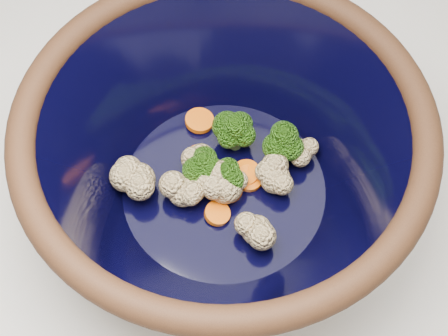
% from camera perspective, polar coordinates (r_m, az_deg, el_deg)
% --- Properties ---
extents(counter, '(1.20, 1.20, 0.90)m').
position_cam_1_polar(counter, '(1.10, 3.62, -12.00)').
color(counter, silver).
rests_on(counter, ground).
extents(mixing_bowl, '(0.37, 0.37, 0.16)m').
position_cam_1_polar(mixing_bowl, '(0.59, 0.00, 0.78)').
color(mixing_bowl, black).
rests_on(mixing_bowl, counter).
extents(vegetable_pile, '(0.16, 0.15, 0.06)m').
position_cam_1_polar(vegetable_pile, '(0.62, 0.65, 0.17)').
color(vegetable_pile, '#608442').
rests_on(vegetable_pile, mixing_bowl).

